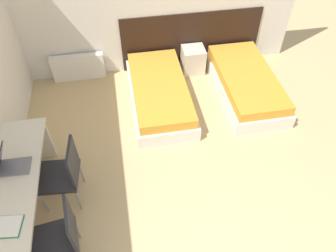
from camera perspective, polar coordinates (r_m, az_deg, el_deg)
headboard_panel at (r=6.07m, az=4.06°, el=14.74°), size 2.50×0.03×1.03m
bed_near_window at (r=5.36m, az=-1.48°, el=5.66°), size 0.93×1.89×0.41m
bed_near_door at (r=5.71m, az=13.37°, el=7.20°), size 0.93×1.89×0.41m
nightstand at (r=6.05m, az=4.38°, el=11.41°), size 0.39×0.37×0.47m
radiator at (r=6.06m, az=-15.34°, el=9.86°), size 0.91×0.12×0.48m
desk at (r=3.95m, az=-25.17°, el=-12.43°), size 0.54×2.30×0.75m
chair_near_laptop at (r=4.11m, az=-17.73°, el=-7.68°), size 0.51×0.51×0.94m
chair_near_notebook at (r=3.69m, az=-18.26°, el=-17.92°), size 0.53×0.53×0.94m
laptop at (r=4.02m, az=-25.85°, el=-6.01°), size 0.35×0.25×0.33m
open_notebook at (r=3.66m, az=-26.54°, el=-15.42°), size 0.35×0.27×0.02m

